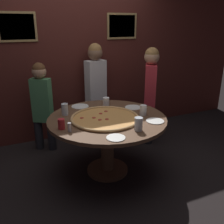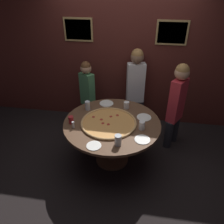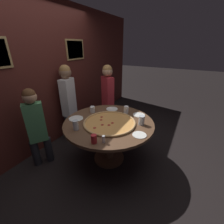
{
  "view_description": "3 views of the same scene",
  "coord_description": "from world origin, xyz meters",
  "px_view_note": "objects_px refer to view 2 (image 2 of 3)",
  "views": [
    {
      "loc": [
        -1.07,
        -2.56,
        1.81
      ],
      "look_at": [
        0.04,
        -0.06,
        0.82
      ],
      "focal_mm": 40.0,
      "sensor_mm": 36.0,
      "label": 1
    },
    {
      "loc": [
        0.41,
        -2.58,
        2.55
      ],
      "look_at": [
        -0.01,
        0.06,
        0.87
      ],
      "focal_mm": 35.0,
      "sensor_mm": 36.0,
      "label": 2
    },
    {
      "loc": [
        -1.81,
        -1.06,
        1.85
      ],
      "look_at": [
        0.04,
        -0.03,
        0.89
      ],
      "focal_mm": 24.0,
      "sensor_mm": 36.0,
      "label": 3
    }
  ],
  "objects_px": {
    "diner_side_right": "(135,85)",
    "diner_side_left": "(177,102)",
    "white_plate_right_side": "(94,146)",
    "dining_table": "(112,130)",
    "diner_centre_back": "(87,91)",
    "drink_cup_near_right": "(88,106)",
    "drink_cup_far_right": "(118,140)",
    "giant_pizza": "(109,122)",
    "drink_cup_far_left": "(71,120)",
    "condiment_shaker": "(73,125)",
    "white_plate_beside_cup": "(142,140)",
    "drink_cup_near_left": "(142,125)",
    "white_plate_far_back": "(106,103)",
    "white_plate_left_side": "(144,117)",
    "drink_cup_centre_back": "(126,105)"
  },
  "relations": [
    {
      "from": "drink_cup_far_right",
      "to": "white_plate_far_back",
      "type": "xyz_separation_m",
      "value": [
        -0.33,
        1.0,
        -0.07
      ]
    },
    {
      "from": "drink_cup_centre_back",
      "to": "diner_side_left",
      "type": "distance_m",
      "value": 0.81
    },
    {
      "from": "dining_table",
      "to": "drink_cup_far_right",
      "type": "distance_m",
      "value": 0.55
    },
    {
      "from": "white_plate_far_back",
      "to": "diner_side_left",
      "type": "height_order",
      "value": "diner_side_left"
    },
    {
      "from": "drink_cup_far_right",
      "to": "white_plate_right_side",
      "type": "relative_size",
      "value": 0.75
    },
    {
      "from": "giant_pizza",
      "to": "diner_centre_back",
      "type": "height_order",
      "value": "diner_centre_back"
    },
    {
      "from": "white_plate_left_side",
      "to": "drink_cup_far_left",
      "type": "bearing_deg",
      "value": -163.04
    },
    {
      "from": "diner_side_left",
      "to": "diner_side_right",
      "type": "bearing_deg",
      "value": -95.0
    },
    {
      "from": "white_plate_left_side",
      "to": "condiment_shaker",
      "type": "distance_m",
      "value": 1.06
    },
    {
      "from": "drink_cup_far_right",
      "to": "drink_cup_near_left",
      "type": "distance_m",
      "value": 0.47
    },
    {
      "from": "drink_cup_near_right",
      "to": "drink_cup_far_right",
      "type": "bearing_deg",
      "value": -52.55
    },
    {
      "from": "diner_centre_back",
      "to": "drink_cup_far_right",
      "type": "bearing_deg",
      "value": 151.69
    },
    {
      "from": "white_plate_beside_cup",
      "to": "diner_side_right",
      "type": "relative_size",
      "value": 0.14
    },
    {
      "from": "dining_table",
      "to": "white_plate_beside_cup",
      "type": "xyz_separation_m",
      "value": [
        0.45,
        -0.34,
        0.15
      ]
    },
    {
      "from": "diner_side_right",
      "to": "diner_side_left",
      "type": "distance_m",
      "value": 0.86
    },
    {
      "from": "drink_cup_centre_back",
      "to": "condiment_shaker",
      "type": "height_order",
      "value": "drink_cup_centre_back"
    },
    {
      "from": "white_plate_right_side",
      "to": "diner_side_right",
      "type": "xyz_separation_m",
      "value": [
        0.4,
        1.64,
        0.12
      ]
    },
    {
      "from": "drink_cup_far_left",
      "to": "condiment_shaker",
      "type": "xyz_separation_m",
      "value": [
        0.06,
        -0.1,
        -0.01
      ]
    },
    {
      "from": "dining_table",
      "to": "white_plate_right_side",
      "type": "relative_size",
      "value": 7.46
    },
    {
      "from": "giant_pizza",
      "to": "drink_cup_far_left",
      "type": "distance_m",
      "value": 0.54
    },
    {
      "from": "giant_pizza",
      "to": "condiment_shaker",
      "type": "relative_size",
      "value": 8.32
    },
    {
      "from": "white_plate_left_side",
      "to": "diner_side_right",
      "type": "height_order",
      "value": "diner_side_right"
    },
    {
      "from": "dining_table",
      "to": "diner_side_right",
      "type": "height_order",
      "value": "diner_side_right"
    },
    {
      "from": "diner_side_right",
      "to": "diner_centre_back",
      "type": "bearing_deg",
      "value": -3.65
    },
    {
      "from": "giant_pizza",
      "to": "drink_cup_far_left",
      "type": "relative_size",
      "value": 7.16
    },
    {
      "from": "giant_pizza",
      "to": "white_plate_right_side",
      "type": "distance_m",
      "value": 0.53
    },
    {
      "from": "dining_table",
      "to": "condiment_shaker",
      "type": "bearing_deg",
      "value": -156.58
    },
    {
      "from": "diner_side_left",
      "to": "white_plate_far_back",
      "type": "bearing_deg",
      "value": -55.73
    },
    {
      "from": "giant_pizza",
      "to": "drink_cup_near_left",
      "type": "bearing_deg",
      "value": -7.91
    },
    {
      "from": "diner_side_left",
      "to": "drink_cup_centre_back",
      "type": "bearing_deg",
      "value": -48.16
    },
    {
      "from": "drink_cup_near_left",
      "to": "diner_centre_back",
      "type": "distance_m",
      "value": 1.48
    },
    {
      "from": "giant_pizza",
      "to": "drink_cup_far_left",
      "type": "xyz_separation_m",
      "value": [
        -0.53,
        -0.08,
        0.04
      ]
    },
    {
      "from": "drink_cup_near_right",
      "to": "white_plate_right_side",
      "type": "relative_size",
      "value": 0.75
    },
    {
      "from": "white_plate_right_side",
      "to": "drink_cup_near_left",
      "type": "bearing_deg",
      "value": 38.23
    },
    {
      "from": "drink_cup_centre_back",
      "to": "white_plate_right_side",
      "type": "relative_size",
      "value": 0.57
    },
    {
      "from": "drink_cup_far_right",
      "to": "drink_cup_near_right",
      "type": "distance_m",
      "value": 0.97
    },
    {
      "from": "white_plate_right_side",
      "to": "white_plate_beside_cup",
      "type": "bearing_deg",
      "value": 20.06
    },
    {
      "from": "giant_pizza",
      "to": "drink_cup_near_right",
      "type": "relative_size",
      "value": 5.66
    },
    {
      "from": "drink_cup_centre_back",
      "to": "white_plate_far_back",
      "type": "height_order",
      "value": "drink_cup_centre_back"
    },
    {
      "from": "drink_cup_near_left",
      "to": "white_plate_left_side",
      "type": "distance_m",
      "value": 0.3
    },
    {
      "from": "drink_cup_near_left",
      "to": "drink_cup_near_right",
      "type": "relative_size",
      "value": 0.88
    },
    {
      "from": "drink_cup_near_left",
      "to": "drink_cup_centre_back",
      "type": "bearing_deg",
      "value": 116.52
    },
    {
      "from": "drink_cup_far_left",
      "to": "diner_side_right",
      "type": "xyz_separation_m",
      "value": [
        0.84,
        1.21,
        0.06
      ]
    },
    {
      "from": "dining_table",
      "to": "diner_centre_back",
      "type": "bearing_deg",
      "value": 123.31
    },
    {
      "from": "giant_pizza",
      "to": "diner_side_left",
      "type": "bearing_deg",
      "value": 31.71
    },
    {
      "from": "drink_cup_far_left",
      "to": "white_plate_beside_cup",
      "type": "xyz_separation_m",
      "value": [
        1.03,
        -0.22,
        -0.05
      ]
    },
    {
      "from": "drink_cup_far_right",
      "to": "diner_centre_back",
      "type": "xyz_separation_m",
      "value": [
        -0.77,
        1.42,
        -0.07
      ]
    },
    {
      "from": "white_plate_right_side",
      "to": "diner_side_left",
      "type": "height_order",
      "value": "diner_side_left"
    },
    {
      "from": "white_plate_far_back",
      "to": "white_plate_right_side",
      "type": "xyz_separation_m",
      "value": [
        0.04,
        -1.08,
        0.0
      ]
    },
    {
      "from": "white_plate_left_side",
      "to": "diner_side_left",
      "type": "relative_size",
      "value": 0.15
    }
  ]
}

